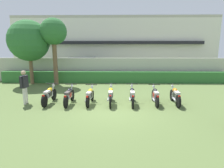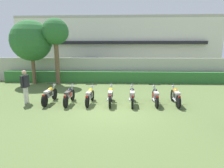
{
  "view_description": "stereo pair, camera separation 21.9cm",
  "coord_description": "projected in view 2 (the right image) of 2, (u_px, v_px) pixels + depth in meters",
  "views": [
    {
      "loc": [
        0.22,
        -8.2,
        2.83
      ],
      "look_at": [
        0.0,
        1.25,
        0.99
      ],
      "focal_mm": 29.77,
      "sensor_mm": 36.0,
      "label": 1
    },
    {
      "loc": [
        0.43,
        -8.2,
        2.83
      ],
      "look_at": [
        0.0,
        1.25,
        0.99
      ],
      "focal_mm": 29.77,
      "sensor_mm": 36.0,
      "label": 2
    }
  ],
  "objects": [
    {
      "name": "tree_near_inspector",
      "position": [
        31.0,
        41.0,
        14.38
      ],
      "size": [
        3.11,
        3.11,
        4.93
      ],
      "color": "brown",
      "rests_on": "ground"
    },
    {
      "name": "motorcycle_in_row_3",
      "position": [
        111.0,
        95.0,
        9.45
      ],
      "size": [
        0.6,
        1.9,
        0.98
      ],
      "rotation": [
        0.0,
        0.0,
        1.57
      ],
      "color": "black",
      "rests_on": "ground"
    },
    {
      "name": "building",
      "position": [
        117.0,
        45.0,
        24.61
      ],
      "size": [
        24.24,
        6.5,
        6.52
      ],
      "color": "silver",
      "rests_on": "ground"
    },
    {
      "name": "motorcycle_in_row_5",
      "position": [
        155.0,
        96.0,
        9.41
      ],
      "size": [
        0.6,
        1.8,
        0.95
      ],
      "rotation": [
        0.0,
        0.0,
        1.53
      ],
      "color": "black",
      "rests_on": "ground"
    },
    {
      "name": "inspector_person",
      "position": [
        25.0,
        84.0,
        9.48
      ],
      "size": [
        0.23,
        0.69,
        1.72
      ],
      "color": "silver",
      "rests_on": "ground"
    },
    {
      "name": "tree_far_side",
      "position": [
        55.0,
        33.0,
        14.0
      ],
      "size": [
        1.98,
        1.98,
        5.03
      ],
      "color": "brown",
      "rests_on": "ground"
    },
    {
      "name": "hedge_row",
      "position": [
        115.0,
        77.0,
        15.34
      ],
      "size": [
        18.42,
        0.7,
        0.92
      ],
      "primitive_type": "cube",
      "color": "#337033",
      "rests_on": "ground"
    },
    {
      "name": "motorcycle_in_row_4",
      "position": [
        132.0,
        95.0,
        9.43
      ],
      "size": [
        0.6,
        1.97,
        0.97
      ],
      "rotation": [
        0.0,
        0.0,
        1.53
      ],
      "color": "black",
      "rests_on": "ground"
    },
    {
      "name": "compound_wall",
      "position": [
        115.0,
        70.0,
        15.93
      ],
      "size": [
        23.03,
        0.3,
        1.99
      ],
      "primitive_type": "cube",
      "color": "#BCB7A8",
      "rests_on": "ground"
    },
    {
      "name": "ground",
      "position": [
        111.0,
        110.0,
        8.6
      ],
      "size": [
        60.0,
        60.0,
        0.0
      ],
      "primitive_type": "plane",
      "color": "#566B38"
    },
    {
      "name": "motorcycle_in_row_1",
      "position": [
        69.0,
        95.0,
        9.48
      ],
      "size": [
        0.6,
        1.88,
        0.96
      ],
      "rotation": [
        0.0,
        0.0,
        1.56
      ],
      "color": "black",
      "rests_on": "ground"
    },
    {
      "name": "motorcycle_in_row_0",
      "position": [
        50.0,
        94.0,
        9.63
      ],
      "size": [
        0.6,
        1.94,
        0.97
      ],
      "rotation": [
        0.0,
        0.0,
        1.55
      ],
      "color": "black",
      "rests_on": "ground"
    },
    {
      "name": "parked_car",
      "position": [
        86.0,
        67.0,
        19.17
      ],
      "size": [
        4.65,
        2.4,
        1.89
      ],
      "rotation": [
        0.0,
        0.0,
        0.09
      ],
      "color": "navy",
      "rests_on": "ground"
    },
    {
      "name": "motorcycle_in_row_2",
      "position": [
        90.0,
        96.0,
        9.48
      ],
      "size": [
        0.6,
        1.78,
        0.94
      ],
      "rotation": [
        0.0,
        0.0,
        1.52
      ],
      "color": "black",
      "rests_on": "ground"
    },
    {
      "name": "motorcycle_in_row_6",
      "position": [
        176.0,
        96.0,
        9.37
      ],
      "size": [
        0.6,
        1.86,
        0.97
      ],
      "rotation": [
        0.0,
        0.0,
        1.52
      ],
      "color": "black",
      "rests_on": "ground"
    }
  ]
}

